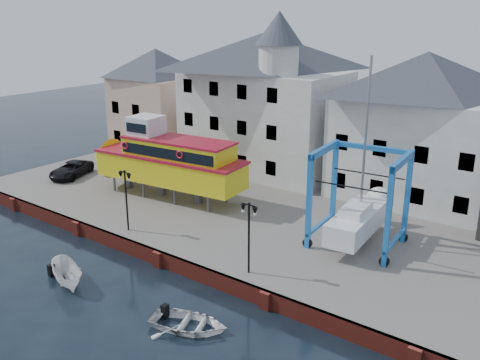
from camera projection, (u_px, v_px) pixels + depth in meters
The scene contains 13 objects.
ground at pixel (159, 266), 32.92m from camera, with size 140.00×140.00×0.00m, color black.
hardstanding at pixel (261, 208), 41.11m from camera, with size 44.00×22.00×1.00m, color slate.
quay_wall at pixel (159, 259), 32.85m from camera, with size 44.00×0.47×1.00m.
building_pink at pixel (157, 100), 55.02m from camera, with size 8.00×7.00×10.30m.
building_white_main at pixel (265, 101), 47.41m from camera, with size 14.00×8.30×14.00m.
building_white_right at pixel (421, 128), 40.14m from camera, with size 12.00×8.00×11.20m.
lamp_post_left at pixel (125, 185), 34.84m from camera, with size 1.12×0.32×4.20m.
lamp_post_right at pixel (249, 220), 29.10m from camera, with size 1.12×0.32×4.20m.
tour_boat at pixel (161, 159), 41.60m from camera, with size 14.57×4.90×6.22m.
travel_lift at pixel (361, 212), 33.58m from camera, with size 5.82×7.85×11.62m.
van at pixel (71, 169), 46.98m from camera, with size 2.15×4.65×1.29m, color black.
motorboat_a at pixel (69, 284), 30.83m from camera, with size 1.40×3.71×1.43m, color white.
motorboat_b at pixel (188, 328), 26.57m from camera, with size 2.87×4.02×0.83m, color white.
Camera 1 is at (21.91, -20.64, 15.21)m, focal length 40.00 mm.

